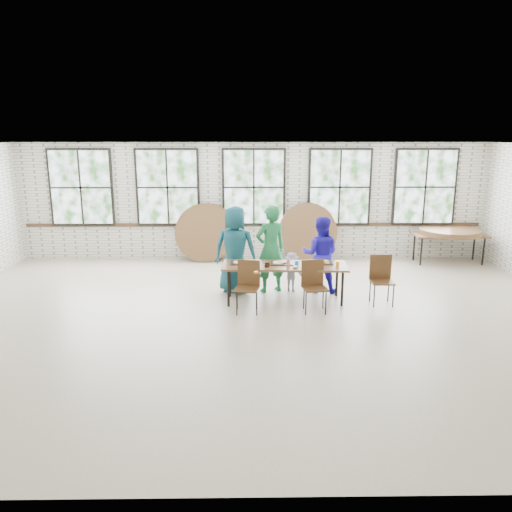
{
  "coord_description": "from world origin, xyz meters",
  "views": [
    {
      "loc": [
        -0.12,
        -8.35,
        3.19
      ],
      "look_at": [
        0.0,
        0.4,
        1.05
      ],
      "focal_mm": 35.0,
      "sensor_mm": 36.0,
      "label": 1
    }
  ],
  "objects": [
    {
      "name": "adult_blue",
      "position": [
        1.34,
        1.6,
        0.79
      ],
      "size": [
        0.88,
        0.75,
        1.58
      ],
      "primitive_type": "imported",
      "rotation": [
        0.0,
        0.0,
        2.92
      ],
      "color": "#261AB9",
      "rests_on": "ground"
    },
    {
      "name": "chair_near_right",
      "position": [
        1.06,
        0.43,
        0.56
      ],
      "size": [
        0.48,
        0.47,
        0.95
      ],
      "rotation": [
        0.0,
        0.0,
        0.16
      ],
      "color": "#4E311A",
      "rests_on": "ground"
    },
    {
      "name": "chair_near_left",
      "position": [
        -0.15,
        0.43,
        0.56
      ],
      "size": [
        0.49,
        0.48,
        0.95
      ],
      "rotation": [
        0.0,
        0.0,
        -0.21
      ],
      "color": "#4E311A",
      "rests_on": "ground"
    },
    {
      "name": "toddler",
      "position": [
        0.75,
        1.6,
        0.41
      ],
      "size": [
        0.58,
        0.41,
        0.82
      ],
      "primitive_type": "imported",
      "rotation": [
        0.0,
        0.0,
        2.92
      ],
      "color": "#121A3B",
      "rests_on": "ground"
    },
    {
      "name": "chair_spare",
      "position": [
        2.42,
        0.83,
        0.56
      ],
      "size": [
        0.42,
        0.41,
        0.95
      ],
      "rotation": [
        0.0,
        0.0,
        -0.01
      ],
      "color": "#4E311A",
      "rests_on": "ground"
    },
    {
      "name": "room",
      "position": [
        0.0,
        4.44,
        1.83
      ],
      "size": [
        12.0,
        12.0,
        12.0
      ],
      "color": "#BDAE96",
      "rests_on": "ground"
    },
    {
      "name": "adult_green",
      "position": [
        0.31,
        1.6,
        0.9
      ],
      "size": [
        0.78,
        0.66,
        1.81
      ],
      "primitive_type": "imported",
      "rotation": [
        0.0,
        0.0,
        3.56
      ],
      "color": "#1E713E",
      "rests_on": "ground"
    },
    {
      "name": "round_tops_leaning",
      "position": [
        0.07,
        4.2,
        0.73
      ],
      "size": [
        4.15,
        0.43,
        1.5
      ],
      "color": "brown",
      "rests_on": "ground"
    },
    {
      "name": "tabletop_clutter",
      "position": [
        0.67,
        0.93,
        0.77
      ],
      "size": [
        2.08,
        0.62,
        0.11
      ],
      "color": "black",
      "rests_on": "dining_table"
    },
    {
      "name": "dining_table",
      "position": [
        0.56,
        0.95,
        0.69
      ],
      "size": [
        2.44,
        0.92,
        0.74
      ],
      "rotation": [
        0.0,
        0.0,
        -0.05
      ],
      "color": "brown",
      "rests_on": "ground"
    },
    {
      "name": "adult_teal",
      "position": [
        -0.41,
        1.6,
        0.9
      ],
      "size": [
        0.97,
        0.72,
        1.79
      ],
      "primitive_type": "imported",
      "rotation": [
        0.0,
        0.0,
        2.95
      ],
      "color": "#1C5C6A",
      "rests_on": "ground"
    },
    {
      "name": "storage_table",
      "position": [
        4.94,
        3.93,
        0.69
      ],
      "size": [
        1.81,
        0.76,
        0.74
      ],
      "rotation": [
        0.0,
        0.0,
        -0.01
      ],
      "color": "brown",
      "rests_on": "ground"
    },
    {
      "name": "round_tops_stacked",
      "position": [
        4.94,
        3.93,
        0.8
      ],
      "size": [
        1.5,
        1.5,
        0.13
      ],
      "color": "brown",
      "rests_on": "storage_table"
    }
  ]
}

